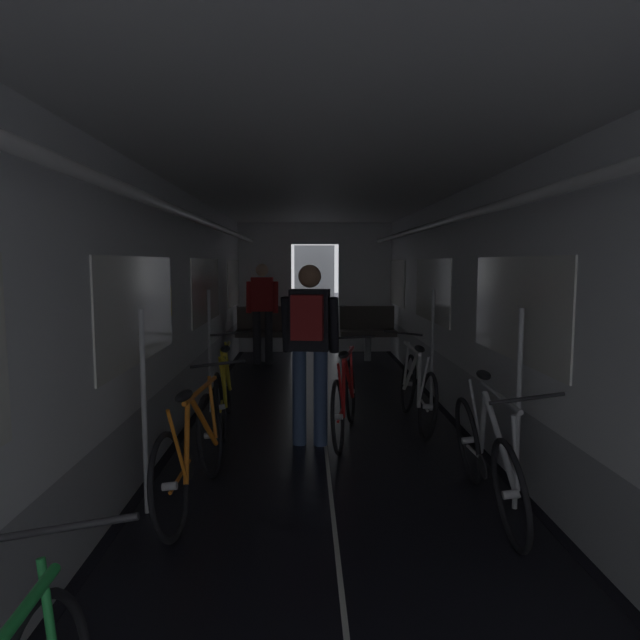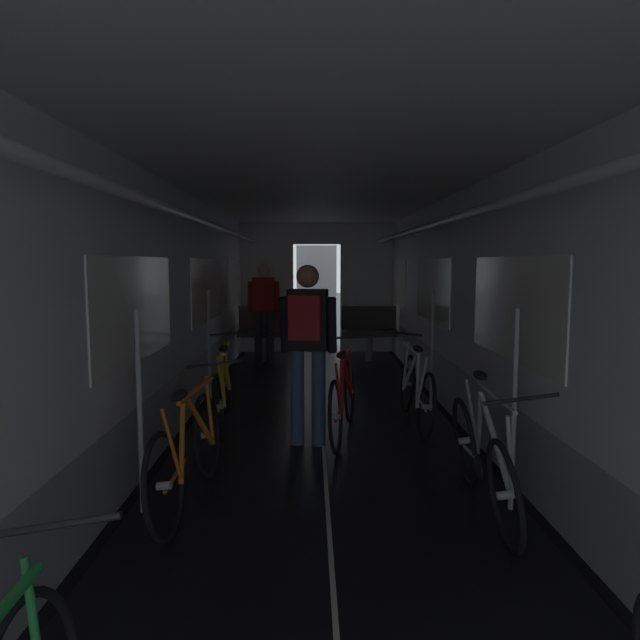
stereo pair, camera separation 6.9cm
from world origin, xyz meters
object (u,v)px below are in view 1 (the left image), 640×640
bench_seat_far_left (264,328)px  bicycle_red_in_aisle (345,398)px  bicycle_silver (487,456)px  person_standing_near_bench (262,307)px  bicycle_yellow (224,390)px  bicycle_white (417,390)px  person_cyclist_aisle (309,338)px  bench_seat_far_right (367,328)px  bicycle_orange (193,451)px

bench_seat_far_left → bicycle_red_in_aisle: 4.47m
bicycle_silver → person_standing_near_bench: bearing=109.2°
bench_seat_far_left → bicycle_yellow: bearing=-92.0°
bicycle_white → person_cyclist_aisle: size_ratio=1.00×
bench_seat_far_right → bicycle_yellow: bench_seat_far_right is taller
bench_seat_far_left → bicycle_silver: bicycle_silver is taller
bench_seat_far_left → person_standing_near_bench: person_standing_near_bench is taller
bicycle_silver → person_cyclist_aisle: size_ratio=1.01×
bench_seat_far_left → bicycle_orange: same height
bicycle_white → person_cyclist_aisle: 1.43m
person_cyclist_aisle → bicycle_white: bearing=28.8°
bench_seat_far_left → bicycle_red_in_aisle: size_ratio=0.59×
bicycle_white → bicycle_orange: bearing=-136.4°
person_cyclist_aisle → person_standing_near_bench: 4.28m
bicycle_white → bicycle_red_in_aisle: size_ratio=1.01×
bicycle_white → person_standing_near_bench: 4.10m
bench_seat_far_left → person_cyclist_aisle: size_ratio=0.58×
bicycle_white → bench_seat_far_right: bearing=91.2°
bicycle_orange → bicycle_yellow: 1.89m
bench_seat_far_left → bicycle_orange: 5.84m
bicycle_yellow → bicycle_red_in_aisle: bicycle_yellow is taller
bicycle_orange → bicycle_silver: bearing=-4.4°
bench_seat_far_right → bicycle_silver: bicycle_silver is taller
bicycle_yellow → person_standing_near_bench: person_standing_near_bench is taller
bicycle_red_in_aisle → person_standing_near_bench: size_ratio=0.99×
bench_seat_far_right → person_cyclist_aisle: 4.73m
bench_seat_far_right → person_standing_near_bench: bearing=-168.2°
bench_seat_far_right → person_cyclist_aisle: (-1.04, -4.59, 0.45)m
bench_seat_far_right → bicycle_orange: size_ratio=0.58×
bicycle_yellow → bicycle_orange: bearing=-88.2°
bicycle_white → person_cyclist_aisle: bearing=-151.2°
bicycle_silver → person_cyclist_aisle: 1.96m
bench_seat_far_right → bicycle_red_in_aisle: 4.39m
person_standing_near_bench → bicycle_orange: bearing=-90.8°
bicycle_white → bicycle_yellow: size_ratio=1.00×
bench_seat_far_right → bench_seat_far_left: bearing=180.0°
bench_seat_far_left → bicycle_white: (1.88, -3.97, -0.19)m
bicycle_yellow → bicycle_red_in_aisle: size_ratio=1.01×
bicycle_orange → bicycle_yellow: (-0.06, 1.89, 0.00)m
bicycle_red_in_aisle → bicycle_yellow: bearing=162.9°
bicycle_orange → bicycle_yellow: size_ratio=1.00×
bicycle_white → bicycle_silver: bearing=-87.7°
bench_seat_far_right → bicycle_orange: same height
bicycle_white → bicycle_yellow: bearing=179.3°
bench_seat_far_left → bicycle_silver: (1.96, -5.99, -0.19)m
bicycle_silver → bicycle_yellow: bearing=135.7°
bicycle_red_in_aisle → bicycle_silver: bearing=-62.7°
bench_seat_far_right → bicycle_red_in_aisle: size_ratio=0.59×
bench_seat_far_right → person_standing_near_bench: (-1.80, -0.38, 0.41)m
bench_seat_far_left → bicycle_silver: 6.31m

